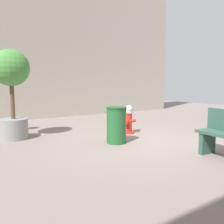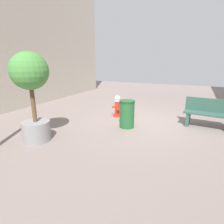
{
  "view_description": "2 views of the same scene",
  "coord_description": "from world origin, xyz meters",
  "px_view_note": "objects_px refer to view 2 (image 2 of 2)",
  "views": [
    {
      "loc": [
        -4.37,
        4.13,
        1.45
      ],
      "look_at": [
        0.26,
        0.99,
        0.8
      ],
      "focal_mm": 38.46,
      "sensor_mm": 36.0,
      "label": 1
    },
    {
      "loc": [
        -1.53,
        6.1,
        2.11
      ],
      "look_at": [
        0.86,
        0.94,
        0.5
      ],
      "focal_mm": 28.97,
      "sensor_mm": 36.0,
      "label": 2
    }
  ],
  "objects_px": {
    "bench_near": "(209,113)",
    "planter_tree": "(31,87)",
    "trash_bin": "(127,114)",
    "fire_hydrant": "(117,106)"
  },
  "relations": [
    {
      "from": "fire_hydrant",
      "to": "bench_near",
      "type": "relative_size",
      "value": 0.54
    },
    {
      "from": "fire_hydrant",
      "to": "trash_bin",
      "type": "relative_size",
      "value": 0.93
    },
    {
      "from": "planter_tree",
      "to": "bench_near",
      "type": "bearing_deg",
      "value": -144.57
    },
    {
      "from": "fire_hydrant",
      "to": "bench_near",
      "type": "height_order",
      "value": "bench_near"
    },
    {
      "from": "fire_hydrant",
      "to": "planter_tree",
      "type": "distance_m",
      "value": 3.36
    },
    {
      "from": "bench_near",
      "to": "trash_bin",
      "type": "xyz_separation_m",
      "value": [
        2.43,
        1.06,
        -0.04
      ]
    },
    {
      "from": "planter_tree",
      "to": "trash_bin",
      "type": "relative_size",
      "value": 2.62
    },
    {
      "from": "fire_hydrant",
      "to": "trash_bin",
      "type": "height_order",
      "value": "trash_bin"
    },
    {
      "from": "bench_near",
      "to": "trash_bin",
      "type": "bearing_deg",
      "value": 23.57
    },
    {
      "from": "bench_near",
      "to": "planter_tree",
      "type": "distance_m",
      "value": 5.38
    }
  ]
}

